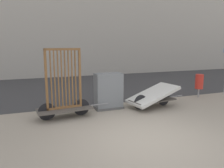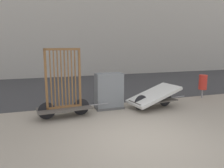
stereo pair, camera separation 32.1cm
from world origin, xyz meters
The scene contains 6 objects.
ground_plane centered at (0.00, 0.00, 0.00)m, with size 60.00×60.00×0.00m, color gray.
road_strip centered at (0.00, 7.76, 0.00)m, with size 56.00×8.43×0.01m.
bike_cart_with_bedframe centered at (-1.66, 2.47, 0.72)m, with size 2.48×0.94×2.27m.
bike_cart_with_mattress centered at (1.67, 2.47, 0.45)m, with size 2.55×1.35×0.84m.
utility_cabinet centered at (0.05, 2.95, 0.63)m, with size 1.06×0.59×1.34m.
trash_bin centered at (4.55, 3.20, 0.72)m, with size 0.36×0.36×1.06m.
Camera 2 is at (-2.38, -4.65, 2.36)m, focal length 35.00 mm.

